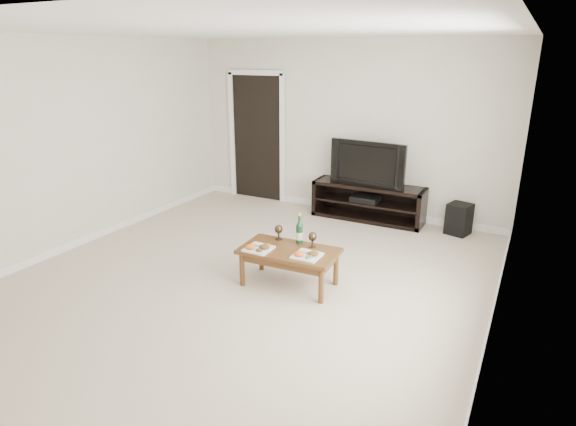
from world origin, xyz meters
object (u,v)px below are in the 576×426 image
(subwoofer, at_px, (459,219))
(coffee_table, at_px, (289,267))
(media_console, at_px, (368,202))
(television, at_px, (370,162))

(subwoofer, distance_m, coffee_table, 2.82)
(media_console, bearing_deg, subwoofer, 0.24)
(television, bearing_deg, subwoofer, 5.14)
(subwoofer, xyz_separation_m, coffee_table, (-1.36, -2.47, -0.01))
(subwoofer, relative_size, coffee_table, 0.42)
(television, height_order, coffee_table, television)
(media_console, xyz_separation_m, coffee_table, (-0.05, -2.46, -0.07))
(subwoofer, bearing_deg, media_console, -163.98)
(television, relative_size, subwoofer, 2.62)
(television, xyz_separation_m, subwoofer, (1.31, 0.01, -0.66))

